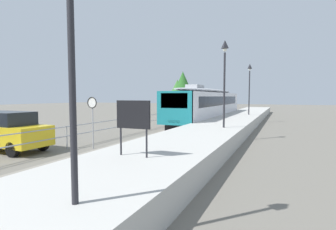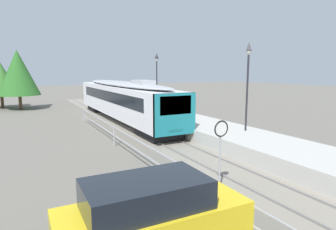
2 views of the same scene
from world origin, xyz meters
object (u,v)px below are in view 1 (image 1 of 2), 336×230
object	(u,v)px
platform_lamp_far_end	(249,79)
platform_notice_board	(133,116)
speed_limit_sign	(92,110)
commuter_train	(209,103)
platform_lamp_mid_platform	(225,67)
parked_suv_yellow	(7,131)

from	to	relation	value
platform_lamp_far_end	platform_notice_board	distance (m)	21.94
speed_limit_sign	platform_lamp_far_end	bearing A→B (deg)	71.54
commuter_train	platform_lamp_mid_platform	size ratio (longest dim) A/B	3.71
speed_limit_sign	parked_suv_yellow	bearing A→B (deg)	-149.79
platform_lamp_mid_platform	speed_limit_sign	bearing A→B (deg)	-139.39
speed_limit_sign	parked_suv_yellow	world-z (taller)	speed_limit_sign
commuter_train	platform_lamp_mid_platform	bearing A→B (deg)	-70.62
platform_lamp_far_end	platform_notice_board	world-z (taller)	platform_lamp_far_end
platform_lamp_far_end	speed_limit_sign	size ratio (longest dim) A/B	1.91
commuter_train	parked_suv_yellow	distance (m)	19.61
platform_notice_board	speed_limit_sign	world-z (taller)	speed_limit_sign
platform_lamp_far_end	parked_suv_yellow	xyz separation A→B (m)	(-9.69, -20.00, -3.56)
platform_lamp_mid_platform	platform_lamp_far_end	size ratio (longest dim) A/B	1.00
commuter_train	platform_notice_board	world-z (taller)	commuter_train
platform_lamp_far_end	parked_suv_yellow	world-z (taller)	platform_lamp_far_end
commuter_train	parked_suv_yellow	size ratio (longest dim) A/B	4.30
commuter_train	platform_lamp_far_end	world-z (taller)	platform_lamp_far_end
parked_suv_yellow	platform_lamp_mid_platform	bearing A→B (deg)	36.92
platform_notice_board	speed_limit_sign	xyz separation A→B (m)	(-4.94, 3.95, -0.06)
platform_notice_board	platform_lamp_far_end	bearing A→B (deg)	87.34
speed_limit_sign	parked_suv_yellow	size ratio (longest dim) A/B	0.61
platform_lamp_far_end	speed_limit_sign	distance (m)	18.96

